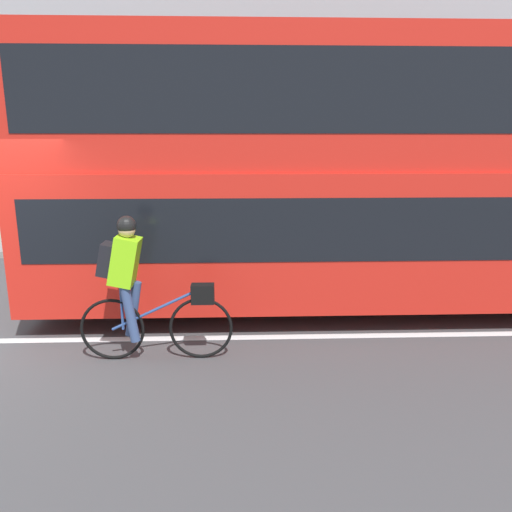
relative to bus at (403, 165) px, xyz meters
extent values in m
cube|color=gray|center=(-5.70, 4.43, -2.05)|extent=(60.00, 2.35, 0.14)
cube|color=#9E9EA3|center=(-5.70, 5.75, 1.46)|extent=(60.00, 0.30, 7.16)
cylinder|color=black|center=(-3.27, 0.00, -1.65)|extent=(0.94, 0.30, 0.94)
cube|color=red|center=(0.00, 0.00, -0.93)|extent=(10.56, 2.55, 1.81)
cube|color=black|center=(0.00, 0.00, -0.71)|extent=(10.14, 2.57, 0.80)
cube|color=red|center=(0.00, 0.00, 0.85)|extent=(10.56, 2.44, 1.75)
cube|color=black|center=(0.00, 0.00, 0.93)|extent=(10.14, 2.46, 0.98)
torus|color=black|center=(-2.85, -1.86, -1.75)|extent=(0.74, 0.04, 0.74)
torus|color=black|center=(-3.87, -1.86, -1.75)|extent=(0.74, 0.04, 0.74)
cylinder|color=#2D4C8C|center=(-3.36, -1.86, -1.51)|extent=(1.03, 0.03, 0.50)
cylinder|color=#2D4C8C|center=(-3.75, -1.86, -1.48)|extent=(0.03, 0.03, 0.54)
cube|color=black|center=(-2.82, -1.86, -1.33)|extent=(0.26, 0.16, 0.22)
cube|color=#8CE019|center=(-3.68, -1.86, -0.94)|extent=(0.37, 0.32, 0.58)
cube|color=black|center=(-3.88, -1.86, -0.92)|extent=(0.21, 0.26, 0.38)
cylinder|color=#384C7A|center=(-3.64, -1.77, -1.53)|extent=(0.22, 0.11, 0.66)
cylinder|color=#384C7A|center=(-3.64, -1.95, -1.53)|extent=(0.20, 0.11, 0.66)
sphere|color=tan|center=(-3.64, -1.86, -0.58)|extent=(0.19, 0.19, 0.19)
sphere|color=black|center=(-3.64, -1.86, -0.54)|extent=(0.21, 0.21, 0.21)
cylinder|color=#59595B|center=(-7.80, 4.31, -0.74)|extent=(0.07, 0.07, 2.48)
camera|label=1|loc=(-2.42, -7.29, 0.40)|focal=35.00mm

